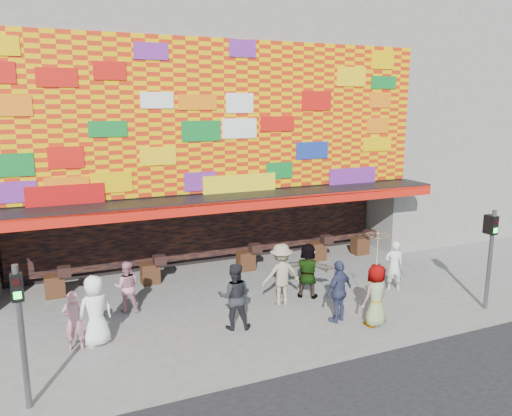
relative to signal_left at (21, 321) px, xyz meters
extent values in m
plane|color=slate|center=(6.20, 1.50, -1.86)|extent=(90.00, 90.00, 0.00)
cube|color=gray|center=(6.20, 9.50, 4.64)|extent=(15.00, 8.00, 7.00)
cube|color=black|center=(6.20, 10.50, -0.36)|extent=(15.00, 6.00, 3.00)
cube|color=gray|center=(13.50, 6.50, -0.36)|extent=(0.40, 2.00, 3.00)
cube|color=black|center=(6.20, 4.90, 1.14)|extent=(15.20, 1.60, 0.12)
cube|color=red|center=(6.20, 4.12, 0.99)|extent=(15.20, 0.04, 0.35)
cube|color=#F1B200|center=(6.20, 5.46, 3.69)|extent=(14.80, 0.08, 4.90)
cube|color=black|center=(6.20, 7.35, -0.31)|extent=(14.00, 0.25, 2.50)
cube|color=gray|center=(19.20, 9.50, 4.14)|extent=(11.00, 8.00, 12.00)
cylinder|color=#59595B|center=(0.00, 0.00, -0.36)|extent=(0.12, 0.12, 3.00)
cube|color=black|center=(0.00, 0.00, 0.69)|extent=(0.22, 0.18, 0.55)
cube|color=black|center=(0.00, -0.09, 0.82)|extent=(0.14, 0.02, 0.14)
cube|color=#19E533|center=(0.00, -0.09, 0.56)|extent=(0.14, 0.02, 0.14)
cylinder|color=#59595B|center=(12.40, 0.00, -0.36)|extent=(0.12, 0.12, 3.00)
cube|color=black|center=(12.40, 0.00, 0.69)|extent=(0.22, 0.18, 0.55)
cube|color=black|center=(12.40, -0.09, 0.82)|extent=(0.14, 0.02, 0.14)
cube|color=#19E533|center=(12.40, -0.09, 0.56)|extent=(0.14, 0.02, 0.14)
imported|color=white|center=(1.56, 2.25, -0.95)|extent=(1.02, 0.83, 1.82)
imported|color=#CB8391|center=(1.04, 2.20, -1.10)|extent=(0.60, 0.44, 1.53)
imported|color=black|center=(5.09, 1.75, -0.95)|extent=(1.07, 0.95, 1.82)
imported|color=gray|center=(6.96, 2.71, -0.91)|extent=(1.27, 0.78, 1.90)
imported|color=#33385A|center=(7.91, 1.01, -0.98)|extent=(1.12, 0.77, 1.77)
imported|color=gray|center=(7.99, 2.92, -0.99)|extent=(1.60, 1.38, 1.74)
imported|color=gray|center=(8.68, 0.38, -0.99)|extent=(0.94, 0.70, 1.73)
imported|color=silver|center=(10.86, 2.34, -1.03)|extent=(0.71, 0.59, 1.65)
imported|color=#CD849B|center=(2.62, 4.02, -1.10)|extent=(0.88, 0.77, 1.53)
imported|color=beige|center=(8.68, 0.38, 0.32)|extent=(1.17, 1.19, 0.96)
cylinder|color=#4C3326|center=(8.68, 0.38, -0.61)|extent=(0.02, 0.02, 1.00)
camera|label=1|loc=(0.60, -10.04, 4.11)|focal=35.00mm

